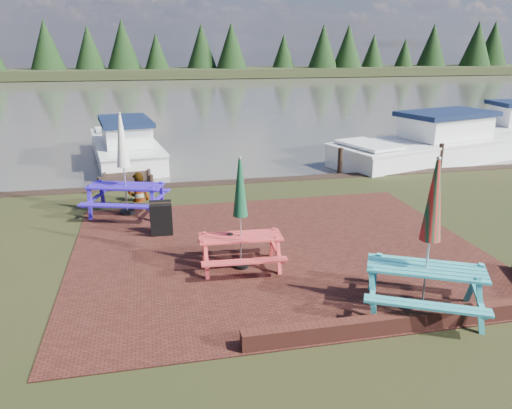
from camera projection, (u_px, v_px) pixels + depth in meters
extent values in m
plane|color=black|center=(290.00, 270.00, 10.28)|extent=(120.00, 120.00, 0.00)
cube|color=#371711|center=(277.00, 250.00, 11.21)|extent=(9.00, 7.50, 0.02)
cube|color=#4C1E16|center=(422.00, 320.00, 8.11)|extent=(6.00, 0.22, 0.30)
cube|color=#403E37|center=(177.00, 96.00, 44.71)|extent=(120.00, 60.00, 0.02)
cube|color=black|center=(165.00, 73.00, 71.55)|extent=(120.00, 10.00, 1.20)
cube|color=teal|center=(426.00, 268.00, 8.46)|extent=(2.08, 1.56, 0.04)
cube|color=teal|center=(427.00, 306.00, 7.88)|extent=(1.85, 1.12, 0.04)
cube|color=teal|center=(422.00, 267.00, 9.24)|extent=(1.85, 1.12, 0.04)
cube|color=teal|center=(374.00, 284.00, 8.79)|extent=(0.84, 1.54, 0.80)
cube|color=teal|center=(476.00, 296.00, 8.38)|extent=(0.84, 1.54, 0.80)
cylinder|color=black|center=(422.00, 307.00, 8.69)|extent=(0.39, 0.39, 0.11)
cylinder|color=#B2B2B7|center=(430.00, 238.00, 8.29)|extent=(0.04, 0.04, 2.71)
cone|color=red|center=(434.00, 201.00, 8.10)|extent=(0.35, 0.35, 1.35)
cube|color=red|center=(241.00, 237.00, 10.16)|extent=(1.71, 0.75, 0.04)
cube|color=red|center=(245.00, 262.00, 9.64)|extent=(1.69, 0.32, 0.04)
cube|color=red|center=(237.00, 238.00, 10.84)|extent=(1.69, 0.32, 0.04)
cube|color=red|center=(205.00, 254.00, 10.16)|extent=(0.16, 1.46, 0.69)
cube|color=red|center=(275.00, 250.00, 10.37)|extent=(0.16, 1.46, 0.69)
cylinder|color=black|center=(241.00, 266.00, 10.35)|extent=(0.34, 0.34, 0.09)
cylinder|color=#B2B2B7|center=(240.00, 215.00, 10.01)|extent=(0.03, 0.03, 2.33)
cone|color=#114026|center=(240.00, 188.00, 9.84)|extent=(0.30, 0.30, 1.16)
cube|color=#2F18B4|center=(125.00, 186.00, 13.36)|extent=(2.11, 1.34, 0.04)
cube|color=#2F18B4|center=(116.00, 206.00, 12.75)|extent=(1.96, 0.86, 0.04)
cube|color=#2F18B4|center=(135.00, 190.00, 14.16)|extent=(1.96, 0.86, 0.04)
cube|color=#2F18B4|center=(96.00, 199.00, 13.57)|extent=(0.61, 1.65, 0.81)
cube|color=#2F18B4|center=(157.00, 201.00, 13.40)|extent=(0.61, 1.65, 0.81)
cylinder|color=black|center=(128.00, 213.00, 13.59)|extent=(0.39, 0.39, 0.11)
cylinder|color=#B2B2B7|center=(124.00, 166.00, 13.19)|extent=(0.04, 0.04, 2.74)
cone|color=white|center=(122.00, 141.00, 12.99)|extent=(0.35, 0.35, 1.37)
cube|color=black|center=(161.00, 221.00, 11.81)|extent=(0.54, 0.24, 0.84)
cube|color=black|center=(161.00, 217.00, 12.08)|extent=(0.54, 0.24, 0.84)
cube|color=black|center=(160.00, 203.00, 11.82)|extent=(0.53, 0.07, 0.03)
cube|color=black|center=(130.00, 156.00, 20.25)|extent=(1.60, 9.00, 0.06)
cube|color=black|center=(110.00, 155.00, 20.08)|extent=(0.08, 9.00, 0.08)
cube|color=black|center=(148.00, 153.00, 20.38)|extent=(0.08, 9.00, 0.08)
cylinder|color=black|center=(101.00, 193.00, 15.96)|extent=(0.16, 0.16, 1.00)
cylinder|color=black|center=(152.00, 190.00, 16.28)|extent=(0.16, 0.16, 1.00)
cube|color=white|center=(126.00, 153.00, 20.67)|extent=(3.28, 7.09, 0.98)
cube|color=white|center=(125.00, 141.00, 20.51)|extent=(3.35, 7.23, 0.08)
cube|color=white|center=(126.00, 133.00, 19.64)|extent=(2.07, 3.08, 0.83)
cube|color=black|center=(125.00, 121.00, 19.49)|extent=(2.32, 3.51, 0.18)
cube|color=white|center=(118.00, 128.00, 22.79)|extent=(2.14, 1.50, 0.10)
cube|color=white|center=(426.00, 155.00, 20.26)|extent=(8.52, 4.94, 1.07)
cube|color=white|center=(428.00, 141.00, 20.09)|extent=(8.69, 5.04, 0.09)
cube|color=white|center=(446.00, 126.00, 20.37)|extent=(3.81, 2.88, 0.91)
cube|color=black|center=(447.00, 114.00, 20.21)|extent=(4.34, 3.23, 0.19)
cube|color=white|center=(369.00, 144.00, 18.66)|extent=(2.06, 2.69, 0.11)
cube|color=white|center=(508.00, 138.00, 23.80)|extent=(7.37, 3.21, 1.10)
cube|color=white|center=(510.00, 126.00, 23.62)|extent=(7.52, 3.27, 0.09)
cube|color=white|center=(455.00, 124.00, 23.28)|extent=(1.49, 2.27, 0.11)
imported|color=gray|center=(137.00, 173.00, 14.49)|extent=(0.69, 0.51, 1.73)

